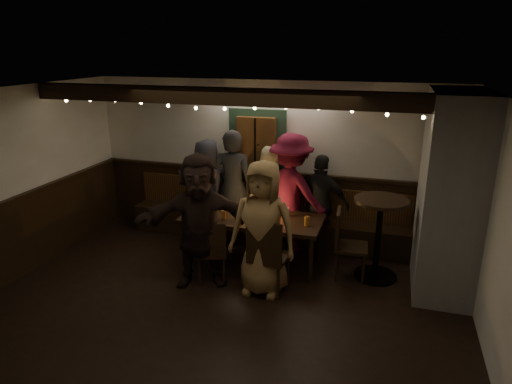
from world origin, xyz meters
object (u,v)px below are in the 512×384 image
(person_b, at_px, (233,187))
(person_f, at_px, (199,221))
(person_a, at_px, (208,190))
(dining_table, at_px, (252,221))
(chair_near_right, at_px, (267,253))
(person_g, at_px, (263,229))
(person_c, at_px, (268,196))
(person_e, at_px, (321,204))
(chair_near_left, at_px, (211,249))
(chair_end, at_px, (345,240))
(high_top, at_px, (379,228))
(person_d, at_px, (291,193))

(person_b, height_order, person_f, person_b)
(person_a, height_order, person_b, person_b)
(dining_table, xyz_separation_m, chair_near_right, (0.45, -0.80, -0.08))
(person_g, bearing_deg, person_c, 103.76)
(person_b, xyz_separation_m, person_e, (1.42, 0.05, -0.16))
(chair_near_left, relative_size, person_c, 0.55)
(person_a, xyz_separation_m, person_b, (0.44, 0.00, 0.09))
(person_g, bearing_deg, chair_end, 37.42)
(high_top, distance_m, person_d, 1.48)
(chair_near_right, distance_m, person_a, 2.09)
(person_e, bearing_deg, high_top, 152.60)
(person_a, relative_size, person_g, 0.95)
(person_a, xyz_separation_m, person_e, (1.86, 0.06, -0.07))
(high_top, height_order, person_e, person_e)
(chair_end, bearing_deg, person_a, 162.55)
(dining_table, relative_size, high_top, 1.76)
(person_c, bearing_deg, person_f, 75.75)
(chair_end, xyz_separation_m, person_c, (-1.31, 0.78, 0.27))
(chair_end, bearing_deg, person_c, 149.36)
(chair_near_right, bearing_deg, chair_end, 40.40)
(person_c, height_order, person_f, person_f)
(person_a, bearing_deg, person_f, 91.13)
(person_g, bearing_deg, chair_near_right, -36.33)
(dining_table, relative_size, chair_end, 2.08)
(person_b, height_order, person_g, person_b)
(person_c, bearing_deg, person_e, -174.01)
(high_top, relative_size, person_a, 0.69)
(chair_near_right, bearing_deg, person_a, 133.55)
(high_top, height_order, person_f, person_f)
(dining_table, bearing_deg, person_f, -122.25)
(person_c, xyz_separation_m, person_f, (-0.53, -1.51, 0.09))
(chair_end, bearing_deg, chair_near_right, -139.60)
(person_e, bearing_deg, person_c, 10.18)
(high_top, relative_size, person_b, 0.62)
(person_f, bearing_deg, person_e, 27.93)
(chair_end, bearing_deg, person_f, -158.13)
(chair_near_left, height_order, person_a, person_a)
(chair_end, xyz_separation_m, person_e, (-0.47, 0.79, 0.22))
(dining_table, xyz_separation_m, person_e, (0.88, 0.76, 0.11))
(person_g, bearing_deg, high_top, 31.56)
(person_e, bearing_deg, chair_end, 130.15)
(person_e, height_order, person_f, person_f)
(high_top, bearing_deg, dining_table, -177.31)
(person_a, height_order, person_d, person_d)
(dining_table, relative_size, person_d, 1.09)
(person_e, relative_size, person_g, 0.87)
(person_e, distance_m, person_f, 2.05)
(chair_near_right, relative_size, chair_end, 1.07)
(chair_near_left, xyz_separation_m, person_g, (0.73, -0.02, 0.39))
(chair_end, height_order, person_c, person_c)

